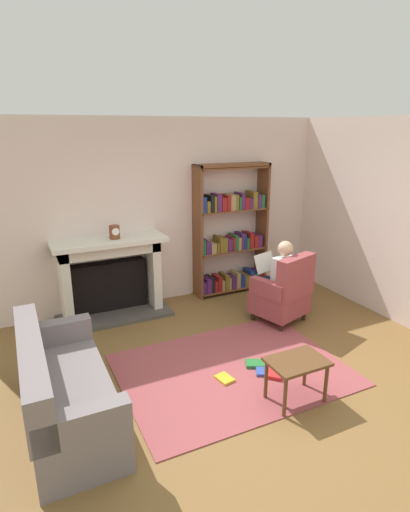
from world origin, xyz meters
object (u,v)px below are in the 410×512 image
at_px(bookshelf, 231,234).
at_px(fireplace, 110,275).
at_px(mantel_clock, 115,232).
at_px(side_table, 297,367).
at_px(seated_reader, 278,277).
at_px(sofa_floral, 62,391).
at_px(armchair_reading, 284,293).

bearing_deg(bookshelf, fireplace, -179.00).
height_order(mantel_clock, side_table, mantel_clock).
bearing_deg(side_table, bookshelf, 73.77).
distance_m(seated_reader, sofa_floral, 3.10).
distance_m(bookshelf, side_table, 2.93).
height_order(mantel_clock, bookshelf, bookshelf).
xyz_separation_m(mantel_clock, bookshelf, (1.85, 0.14, -0.26)).
xyz_separation_m(fireplace, armchair_reading, (2.04, -1.25, -0.17)).
height_order(bookshelf, side_table, bookshelf).
relative_size(bookshelf, side_table, 3.64).
xyz_separation_m(sofa_floral, side_table, (2.06, -0.66, 0.06)).
relative_size(armchair_reading, sofa_floral, 0.57).
bearing_deg(seated_reader, side_table, 43.59).
bearing_deg(mantel_clock, sofa_floral, -117.29).
bearing_deg(seated_reader, armchair_reading, 90.00).
distance_m(mantel_clock, armchair_reading, 2.41).
height_order(fireplace, armchair_reading, fireplace).
relative_size(mantel_clock, armchair_reading, 0.18).
height_order(fireplace, side_table, fireplace).
bearing_deg(sofa_floral, side_table, -107.47).
bearing_deg(armchair_reading, side_table, 40.78).
relative_size(armchair_reading, seated_reader, 0.85).
xyz_separation_m(bookshelf, side_table, (-0.80, -2.76, -0.58)).
xyz_separation_m(bookshelf, seated_reader, (0.08, -1.17, -0.34)).
bearing_deg(mantel_clock, side_table, -68.24).
distance_m(armchair_reading, sofa_floral, 3.09).
bearing_deg(side_table, sofa_floral, 162.32).
bearing_deg(side_table, armchair_reading, 58.16).
height_order(fireplace, bookshelf, bookshelf).
height_order(bookshelf, armchair_reading, bookshelf).
bearing_deg(armchair_reading, sofa_floral, -1.98).
distance_m(armchair_reading, seated_reader, 0.23).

